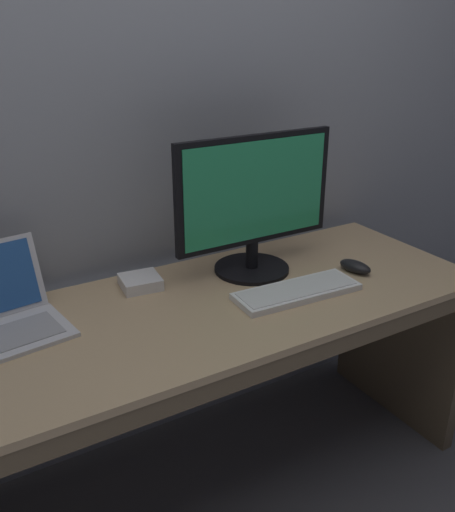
{
  "coord_description": "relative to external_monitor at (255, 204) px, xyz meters",
  "views": [
    {
      "loc": [
        -0.66,
        -1.31,
        1.5
      ],
      "look_at": [
        0.12,
        0.0,
        0.86
      ],
      "focal_mm": 39.21,
      "sensor_mm": 36.0,
      "label": 1
    }
  ],
  "objects": [
    {
      "name": "ground_plane",
      "position": [
        -0.29,
        -0.13,
        -0.96
      ],
      "size": [
        14.0,
        14.0,
        0.0
      ],
      "primitive_type": "plane",
      "color": "#4C4C51"
    },
    {
      "name": "desk",
      "position": [
        -0.29,
        -0.14,
        -0.46
      ],
      "size": [
        1.87,
        0.65,
        0.72
      ],
      "color": "tan",
      "rests_on": "ground"
    },
    {
      "name": "computer_mouse",
      "position": [
        0.29,
        -0.18,
        -0.22
      ],
      "size": [
        0.08,
        0.13,
        0.04
      ],
      "primitive_type": "ellipsoid",
      "rotation": [
        0.0,
        0.0,
        0.24
      ],
      "color": "black",
      "rests_on": "desk"
    },
    {
      "name": "external_drive_box",
      "position": [
        -0.38,
        0.08,
        -0.22
      ],
      "size": [
        0.13,
        0.13,
        0.04
      ],
      "primitive_type": "cube",
      "rotation": [
        0.0,
        0.0,
        -0.11
      ],
      "color": "silver",
      "rests_on": "desk"
    },
    {
      "name": "wired_keyboard",
      "position": [
        0.02,
        -0.22,
        -0.23
      ],
      "size": [
        0.41,
        0.16,
        0.02
      ],
      "color": "white",
      "rests_on": "desk"
    },
    {
      "name": "back_wall",
      "position": [
        -0.29,
        0.28,
        0.46
      ],
      "size": [
        4.36,
        0.04,
        2.83
      ],
      "primitive_type": "cube",
      "color": "gray",
      "rests_on": "ground"
    },
    {
      "name": "external_monitor",
      "position": [
        0.0,
        0.0,
        0.0
      ],
      "size": [
        0.57,
        0.25,
        0.46
      ],
      "color": "black",
      "rests_on": "desk"
    }
  ]
}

